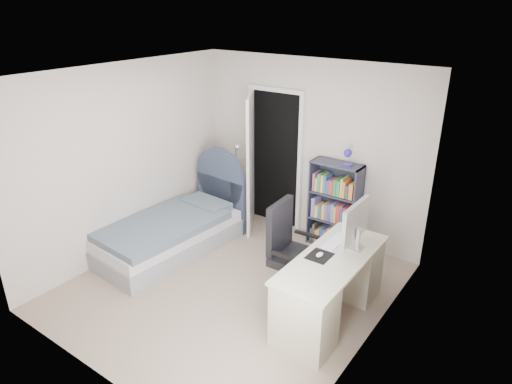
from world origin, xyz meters
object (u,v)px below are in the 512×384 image
Objects in this scene: bed at (175,230)px; desk at (331,285)px; nightstand at (220,191)px; office_chair at (290,248)px; floor_lamp at (237,194)px; bookcase at (334,208)px.

bed is 2.41m from desk.
bed reaches higher than nightstand.
desk is 0.61m from office_chair.
floor_lamp is at bearing 152.28° from desk.
office_chair is (1.85, -0.03, 0.36)m from bed.
nightstand is 0.40× the size of bookcase.
bed is 1.58× the size of floor_lamp.
floor_lamp is at bearing 146.18° from office_chair.
floor_lamp is 1.45m from bookcase.
desk reaches higher than bed.
bed is 1.78× the size of office_chair.
floor_lamp is (0.54, -0.25, 0.16)m from nightstand.
bookcase reaches higher than floor_lamp.
floor_lamp is at bearing -24.84° from nightstand.
nightstand is at bearing -177.24° from bookcase.
nightstand is 0.50× the size of office_chair.
desk is (2.64, -1.35, 0.03)m from nightstand.
office_chair is at bearing 172.97° from desk.
floor_lamp reaches higher than nightstand.
desk is (2.10, -1.11, -0.13)m from floor_lamp.
floor_lamp reaches higher than office_chair.
desk is (0.70, -1.45, -0.15)m from bookcase.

